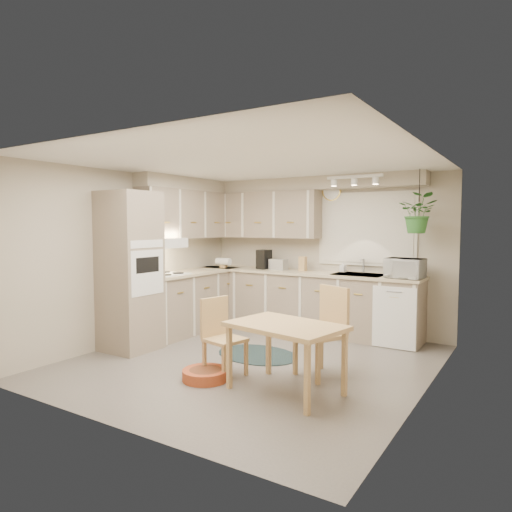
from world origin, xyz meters
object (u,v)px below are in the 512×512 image
Objects in this scene: chair_left at (225,337)px; braided_rug at (257,354)px; dining_table at (286,358)px; chair_back at (320,332)px; pet_bed at (205,375)px; microwave at (405,266)px.

chair_left is 0.76× the size of braided_rug.
dining_table reaches higher than braided_rug.
chair_back is at bearing 81.71° from dining_table.
braided_rug is 1.10m from pet_bed.
dining_table is 0.64m from chair_back.
pet_bed is 3.08m from microwave.
chair_left reaches higher than braided_rug.
chair_back is (0.89, 0.53, 0.07)m from chair_left.
chair_back reaches higher than braided_rug.
microwave is at bearing 161.72° from chair_left.
chair_left reaches higher than pet_bed.
microwave is at bearing 43.49° from braided_rug.
microwave is at bearing -80.61° from chair_back.
pet_bed is at bearing 62.30° from chair_back.
microwave is at bearing 76.66° from dining_table.
chair_back is 0.88× the size of braided_rug.
pet_bed is at bearing -114.16° from microwave.
dining_table is 0.81m from chair_left.
dining_table is at bearing -97.32° from microwave.
braided_rug is (-1.01, 0.33, -0.49)m from chair_back.
braided_rug is at bearing -130.49° from microwave.
dining_table is at bearing 96.34° from chair_left.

